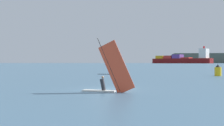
# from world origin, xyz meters

# --- Properties ---
(ground_plane) EXTENTS (4000.00, 4000.00, 0.00)m
(ground_plane) POSITION_xyz_m (0.00, 0.00, 0.00)
(ground_plane) COLOR #476B84
(windsurfer) EXTENTS (4.32, 0.85, 4.46)m
(windsurfer) POSITION_xyz_m (0.95, -2.25, 1.11)
(windsurfer) COLOR white
(windsurfer) RESTS_ON ground_plane
(cargo_ship) EXTENTS (153.61, 66.52, 41.77)m
(cargo_ship) POSITION_xyz_m (-89.85, 675.77, 10.48)
(cargo_ship) COLOR maroon
(cargo_ship) RESTS_ON ground_plane
(channel_buoy) EXTENTS (1.11, 1.11, 2.03)m
(channel_buoy) POSITION_xyz_m (8.40, 27.96, 0.90)
(channel_buoy) COLOR yellow
(channel_buoy) RESTS_ON ground_plane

